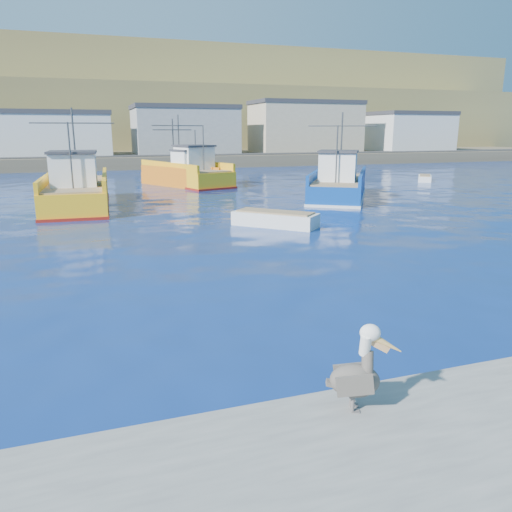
{
  "coord_description": "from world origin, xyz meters",
  "views": [
    {
      "loc": [
        -4.96,
        -10.24,
        5.03
      ],
      "look_at": [
        0.01,
        4.3,
        1.15
      ],
      "focal_mm": 35.0,
      "sensor_mm": 36.0,
      "label": 1
    }
  ],
  "objects_px": {
    "skiff_far": "(425,179)",
    "pelican": "(358,374)",
    "boat_orange": "(181,175)",
    "trawler_yellow_b": "(187,174)",
    "skiff_mid": "(275,220)",
    "trawler_blue": "(338,185)",
    "trawler_yellow_a": "(77,191)"
  },
  "relations": [
    {
      "from": "trawler_yellow_b",
      "to": "boat_orange",
      "type": "distance_m",
      "value": 0.89
    },
    {
      "from": "trawler_blue",
      "to": "skiff_far",
      "type": "relative_size",
      "value": 3.12
    },
    {
      "from": "trawler_blue",
      "to": "boat_orange",
      "type": "distance_m",
      "value": 16.0
    },
    {
      "from": "trawler_yellow_a",
      "to": "boat_orange",
      "type": "bearing_deg",
      "value": 50.76
    },
    {
      "from": "trawler_yellow_b",
      "to": "pelican",
      "type": "relative_size",
      "value": 8.03
    },
    {
      "from": "skiff_mid",
      "to": "trawler_yellow_a",
      "type": "bearing_deg",
      "value": 133.43
    },
    {
      "from": "boat_orange",
      "to": "skiff_far",
      "type": "distance_m",
      "value": 24.55
    },
    {
      "from": "trawler_yellow_a",
      "to": "boat_orange",
      "type": "xyz_separation_m",
      "value": [
        9.14,
        11.19,
        -0.04
      ]
    },
    {
      "from": "trawler_blue",
      "to": "boat_orange",
      "type": "relative_size",
      "value": 1.25
    },
    {
      "from": "skiff_mid",
      "to": "pelican",
      "type": "height_order",
      "value": "pelican"
    },
    {
      "from": "pelican",
      "to": "trawler_yellow_a",
      "type": "bearing_deg",
      "value": 98.91
    },
    {
      "from": "boat_orange",
      "to": "pelican",
      "type": "bearing_deg",
      "value": -96.55
    },
    {
      "from": "pelican",
      "to": "trawler_blue",
      "type": "bearing_deg",
      "value": 62.56
    },
    {
      "from": "trawler_blue",
      "to": "skiff_far",
      "type": "distance_m",
      "value": 17.23
    },
    {
      "from": "trawler_yellow_a",
      "to": "trawler_yellow_b",
      "type": "bearing_deg",
      "value": 50.31
    },
    {
      "from": "trawler_yellow_a",
      "to": "pelican",
      "type": "bearing_deg",
      "value": -81.09
    },
    {
      "from": "trawler_yellow_b",
      "to": "pelican",
      "type": "distance_m",
      "value": 41.05
    },
    {
      "from": "skiff_mid",
      "to": "skiff_far",
      "type": "distance_m",
      "value": 29.46
    },
    {
      "from": "skiff_mid",
      "to": "boat_orange",
      "type": "bearing_deg",
      "value": 92.53
    },
    {
      "from": "trawler_yellow_b",
      "to": "pelican",
      "type": "height_order",
      "value": "trawler_yellow_b"
    },
    {
      "from": "boat_orange",
      "to": "pelican",
      "type": "distance_m",
      "value": 40.38
    },
    {
      "from": "boat_orange",
      "to": "skiff_mid",
      "type": "distance_m",
      "value": 21.89
    },
    {
      "from": "trawler_yellow_a",
      "to": "skiff_mid",
      "type": "xyz_separation_m",
      "value": [
        10.1,
        -10.67,
        -0.75
      ]
    },
    {
      "from": "trawler_yellow_b",
      "to": "skiff_mid",
      "type": "xyz_separation_m",
      "value": [
        0.32,
        -22.46,
        -0.73
      ]
    },
    {
      "from": "trawler_yellow_a",
      "to": "skiff_mid",
      "type": "height_order",
      "value": "trawler_yellow_a"
    },
    {
      "from": "skiff_mid",
      "to": "skiff_far",
      "type": "height_order",
      "value": "skiff_mid"
    },
    {
      "from": "boat_orange",
      "to": "trawler_yellow_a",
      "type": "bearing_deg",
      "value": -129.24
    },
    {
      "from": "skiff_far",
      "to": "pelican",
      "type": "xyz_separation_m",
      "value": [
        -28.84,
        -36.31,
        0.9
      ]
    },
    {
      "from": "skiff_far",
      "to": "boat_orange",
      "type": "bearing_deg",
      "value": 171.09
    },
    {
      "from": "pelican",
      "to": "skiff_mid",
      "type": "bearing_deg",
      "value": 73.04
    },
    {
      "from": "trawler_blue",
      "to": "boat_orange",
      "type": "height_order",
      "value": "trawler_blue"
    },
    {
      "from": "skiff_far",
      "to": "pelican",
      "type": "distance_m",
      "value": 46.38
    }
  ]
}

